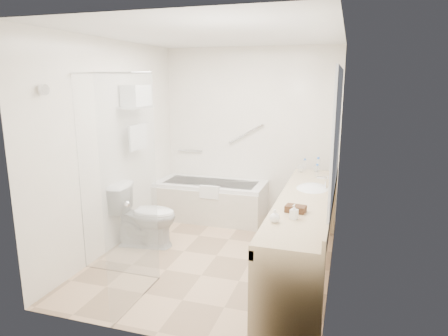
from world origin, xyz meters
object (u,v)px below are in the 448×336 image
(water_bottle_left, at_px, (317,171))
(amenity_basket, at_px, (296,209))
(toilet, at_px, (145,216))
(vanity_counter, at_px, (305,217))
(bathtub, at_px, (211,200))

(water_bottle_left, bearing_deg, amenity_basket, -93.33)
(toilet, height_order, amenity_basket, amenity_basket)
(toilet, bearing_deg, water_bottle_left, -78.91)
(amenity_basket, xyz_separation_m, water_bottle_left, (0.08, 1.38, 0.05))
(vanity_counter, bearing_deg, toilet, 174.60)
(bathtub, distance_m, amenity_basket, 2.46)
(vanity_counter, xyz_separation_m, toilet, (-1.97, 0.19, -0.25))
(bathtub, relative_size, amenity_basket, 8.76)
(toilet, bearing_deg, vanity_counter, -103.80)
(bathtub, distance_m, water_bottle_left, 1.76)
(water_bottle_left, bearing_deg, toilet, -160.52)
(bathtub, height_order, vanity_counter, vanity_counter)
(toilet, xyz_separation_m, amenity_basket, (1.93, -0.67, 0.49))
(bathtub, bearing_deg, vanity_counter, -42.35)
(vanity_counter, xyz_separation_m, amenity_basket, (-0.04, -0.49, 0.24))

